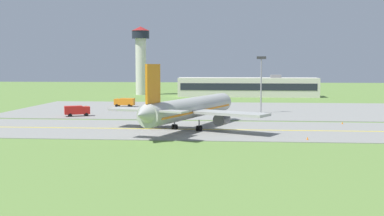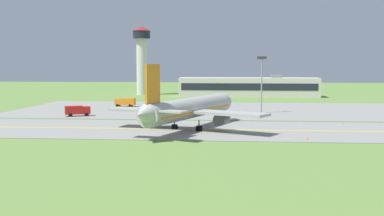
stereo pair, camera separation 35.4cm
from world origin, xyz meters
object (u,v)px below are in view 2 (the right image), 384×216
at_px(service_truck_baggage, 77,110).
at_px(apron_light_mast, 262,77).
at_px(service_truck_fuel, 125,102).
at_px(airplane_lead, 190,108).
at_px(control_tower, 142,54).

height_order(service_truck_baggage, apron_light_mast, apron_light_mast).
distance_m(service_truck_baggage, service_truck_fuel, 27.93).
distance_m(airplane_lead, apron_light_mast, 37.17).
xyz_separation_m(service_truck_fuel, control_tower, (-6.41, 58.53, 15.41)).
height_order(control_tower, apron_light_mast, control_tower).
bearing_deg(airplane_lead, apron_light_mast, 65.32).
distance_m(control_tower, apron_light_mast, 87.14).
relative_size(airplane_lead, service_truck_fuel, 6.30).
height_order(airplane_lead, control_tower, control_tower).
height_order(service_truck_baggage, service_truck_fuel, same).
xyz_separation_m(service_truck_baggage, apron_light_mast, (44.94, 12.18, 7.79)).
xyz_separation_m(service_truck_baggage, control_tower, (-0.88, 85.91, 15.41)).
bearing_deg(service_truck_baggage, apron_light_mast, 15.17).
xyz_separation_m(airplane_lead, service_truck_baggage, (-29.57, 21.26, -2.60)).
height_order(service_truck_fuel, control_tower, control_tower).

